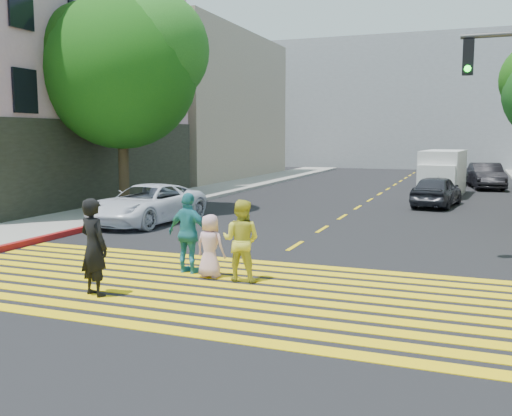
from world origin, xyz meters
The scene contains 18 objects.
ground centered at (0.00, 0.00, 0.00)m, with size 120.00×120.00×0.00m, color black.
sidewalk_left centered at (-8.50, 22.00, 0.07)m, with size 3.00×40.00×0.15m, color gray.
curb_red centered at (-6.90, 6.00, 0.08)m, with size 0.20×8.00×0.16m, color maroon.
crosswalk centered at (0.00, 1.28, 0.01)m, with size 13.40×5.30×0.01m.
lane_line centered at (0.00, 22.50, 0.01)m, with size 0.12×34.40×0.01m.
building_left_pink centered at (-16.00, 12.00, 4.58)m, with size 12.10×14.10×11.00m.
building_left_tan centered at (-16.00, 28.00, 5.00)m, with size 12.00×16.00×10.00m, color tan.
backdrop_block centered at (0.00, 48.00, 6.00)m, with size 30.00×8.00×12.00m, color gray.
tree_left centered at (-8.32, 10.48, 5.73)m, with size 7.31×7.12×8.50m.
pedestrian_man centered at (-2.10, 0.01, 0.92)m, with size 0.67×0.44×1.84m, color black.
pedestrian_woman centered at (0.04, 2.03, 0.84)m, with size 0.82×0.64×1.69m, color gold.
pedestrian_child centered at (-0.67, 2.03, 0.68)m, with size 0.66×0.43×1.35m, color #D5A3B5.
pedestrian_extra centered at (-1.26, 2.22, 0.88)m, with size 1.04×0.43×1.77m, color teal.
white_sedan centered at (-5.93, 8.13, 0.67)m, with size 2.21×4.79×1.33m, color white.
dark_car_near centered at (3.05, 16.53, 0.67)m, with size 1.58×3.93×1.34m, color #21232A.
silver_car centered at (3.14, 28.38, 0.71)m, with size 2.00×4.91×1.43m, color #A1A7B6.
dark_car_parked centered at (5.16, 26.14, 0.73)m, with size 1.54×4.43×1.46m, color black.
white_van centered at (3.03, 21.14, 1.07)m, with size 2.17×4.92×2.26m.
Camera 1 is at (4.43, -8.65, 2.98)m, focal length 40.00 mm.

